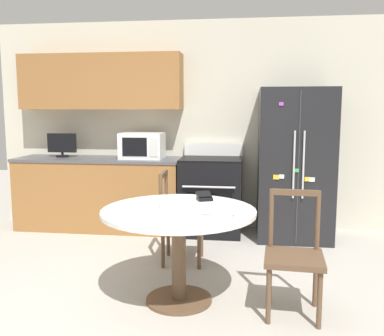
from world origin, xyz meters
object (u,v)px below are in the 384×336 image
(oven_range, at_px, (211,195))
(countertop_tv, at_px, (62,144))
(candle_glass, at_px, (165,202))
(refrigerator, at_px, (295,164))
(microwave, at_px, (142,146))
(dining_chair_right, at_px, (294,256))
(dining_chair_far, at_px, (180,219))
(wallet, at_px, (204,197))

(oven_range, relative_size, countertop_tv, 2.94)
(countertop_tv, height_order, candle_glass, countertop_tv)
(refrigerator, bearing_deg, microwave, 177.49)
(oven_range, relative_size, microwave, 2.09)
(oven_range, height_order, candle_glass, oven_range)
(refrigerator, relative_size, dining_chair_right, 1.93)
(dining_chair_right, bearing_deg, countertop_tv, -33.50)
(refrigerator, relative_size, microwave, 3.37)
(dining_chair_far, relative_size, wallet, 5.54)
(countertop_tv, height_order, wallet, countertop_tv)
(refrigerator, xyz_separation_m, microwave, (-1.83, 0.08, 0.19))
(candle_glass, height_order, wallet, candle_glass)
(countertop_tv, distance_m, dining_chair_far, 2.11)
(dining_chair_right, height_order, candle_glass, dining_chair_right)
(microwave, distance_m, dining_chair_far, 1.41)
(dining_chair_far, bearing_deg, refrigerator, 127.86)
(countertop_tv, distance_m, wallet, 2.57)
(wallet, bearing_deg, dining_chair_right, -31.97)
(wallet, bearing_deg, countertop_tv, 140.72)
(oven_range, xyz_separation_m, countertop_tv, (-1.90, 0.05, 0.59))
(oven_range, relative_size, candle_glass, 11.38)
(microwave, height_order, wallet, microwave)
(candle_glass, bearing_deg, dining_chair_right, -7.45)
(oven_range, bearing_deg, wallet, -87.32)
(oven_range, height_order, microwave, microwave)
(refrigerator, bearing_deg, dining_chair_far, -139.84)
(refrigerator, bearing_deg, dining_chair_right, -95.69)
(dining_chair_right, xyz_separation_m, candle_glass, (-0.98, 0.13, 0.35))
(refrigerator, xyz_separation_m, countertop_tv, (-2.88, 0.11, 0.19))
(microwave, relative_size, dining_chair_right, 0.57)
(oven_range, distance_m, dining_chair_far, 1.08)
(candle_glass, bearing_deg, wallet, 48.94)
(wallet, bearing_deg, microwave, 120.30)
(oven_range, distance_m, microwave, 1.04)
(refrigerator, height_order, microwave, refrigerator)
(dining_chair_far, bearing_deg, wallet, 27.49)
(dining_chair_right, relative_size, dining_chair_far, 1.00)
(countertop_tv, height_order, dining_chair_right, countertop_tv)
(dining_chair_far, height_order, wallet, dining_chair_far)
(refrigerator, bearing_deg, countertop_tv, 177.90)
(oven_range, xyz_separation_m, microwave, (-0.86, 0.03, 0.59))
(dining_chair_far, xyz_separation_m, candle_glass, (0.02, -0.82, 0.35))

